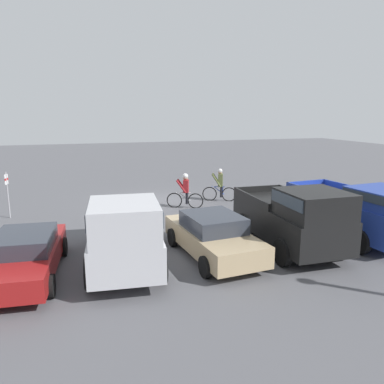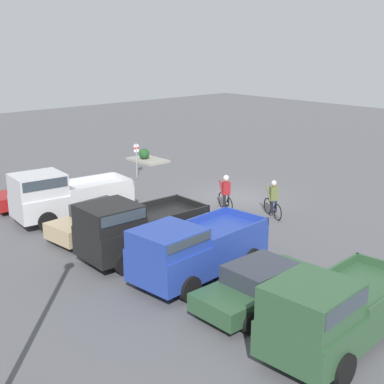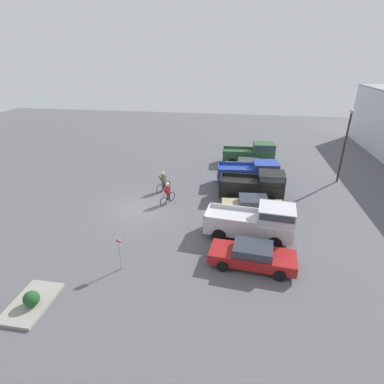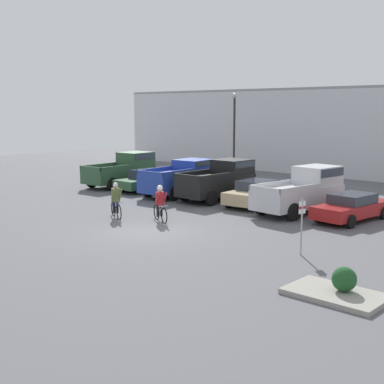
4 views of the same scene
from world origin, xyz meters
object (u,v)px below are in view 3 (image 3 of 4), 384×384
at_px(sedan_0, 248,166).
at_px(sedan_2, 252,255).
at_px(pickup_truck_3, 257,221).
at_px(cyclist_0, 168,193).
at_px(pickup_truck_2, 256,185).
at_px(pickup_truck_1, 251,173).
at_px(sedan_1, 253,207).
at_px(fire_lane_sign, 119,249).
at_px(lamppost, 346,141).
at_px(cyclist_1, 163,181).
at_px(shrub, 31,299).
at_px(pickup_truck_0, 253,153).

distance_m(sedan_0, sedan_2, 14.00).
bearing_deg(sedan_2, pickup_truck_3, 174.08).
bearing_deg(cyclist_0, sedan_2, 43.28).
relative_size(sedan_0, pickup_truck_2, 0.89).
xyz_separation_m(pickup_truck_1, sedan_1, (5.63, 0.06, -0.40)).
relative_size(sedan_1, fire_lane_sign, 2.15).
relative_size(sedan_1, lamppost, 0.70).
height_order(pickup_truck_1, cyclist_1, pickup_truck_1).
distance_m(pickup_truck_1, shrub, 18.62).
xyz_separation_m(pickup_truck_1, shrub, (15.78, -9.87, -0.60)).
distance_m(cyclist_0, fire_lane_sign, 7.99).
height_order(pickup_truck_0, shrub, pickup_truck_0).
distance_m(fire_lane_sign, lamppost, 20.80).
distance_m(sedan_1, cyclist_0, 6.42).
height_order(pickup_truck_2, sedan_2, pickup_truck_2).
xyz_separation_m(sedan_2, shrub, (4.55, -9.77, -0.16)).
xyz_separation_m(cyclist_0, cyclist_1, (-2.16, -0.88, -0.03)).
distance_m(cyclist_1, lamppost, 15.79).
distance_m(pickup_truck_2, shrub, 16.50).
distance_m(pickup_truck_1, lamppost, 8.38).
relative_size(cyclist_1, fire_lane_sign, 0.85).
relative_size(pickup_truck_0, pickup_truck_1, 1.01).
relative_size(pickup_truck_0, pickup_truck_2, 1.08).
relative_size(cyclist_0, fire_lane_sign, 0.84).
distance_m(pickup_truck_1, sedan_1, 5.64).
height_order(pickup_truck_1, fire_lane_sign, pickup_truck_1).
xyz_separation_m(pickup_truck_3, cyclist_1, (-5.99, -7.35, -0.33)).
xyz_separation_m(pickup_truck_2, sedan_1, (2.79, -0.28, -0.46)).
bearing_deg(fire_lane_sign, sedan_0, 156.38).
bearing_deg(pickup_truck_2, pickup_truck_3, -1.58).
bearing_deg(sedan_2, sedan_1, 178.40).
distance_m(pickup_truck_0, fire_lane_sign, 19.59).
bearing_deg(sedan_0, shrub, -27.53).
xyz_separation_m(cyclist_0, fire_lane_sign, (7.96, -0.64, 0.37)).
bearing_deg(shrub, cyclist_0, 162.15).
relative_size(sedan_2, lamppost, 0.73).
distance_m(cyclist_1, fire_lane_sign, 10.13).
xyz_separation_m(sedan_1, fire_lane_sign, (6.98, -6.99, 0.55)).
height_order(pickup_truck_0, sedan_0, pickup_truck_0).
distance_m(sedan_2, fire_lane_sign, 6.99).
bearing_deg(pickup_truck_0, pickup_truck_1, -2.89).
height_order(sedan_1, sedan_2, sedan_1).
xyz_separation_m(pickup_truck_3, lamppost, (-10.44, 7.52, 2.56)).
bearing_deg(pickup_truck_2, cyclist_1, -92.65).
bearing_deg(lamppost, sedan_1, -45.21).
relative_size(pickup_truck_1, pickup_truck_2, 1.06).
distance_m(sedan_2, lamppost, 15.63).
distance_m(pickup_truck_1, pickup_truck_2, 2.86).
bearing_deg(cyclist_1, pickup_truck_1, 109.17).
bearing_deg(pickup_truck_1, shrub, -32.02).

